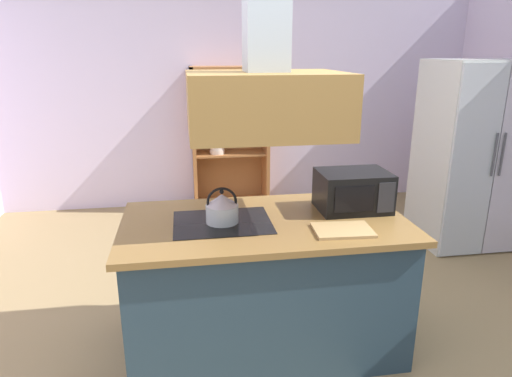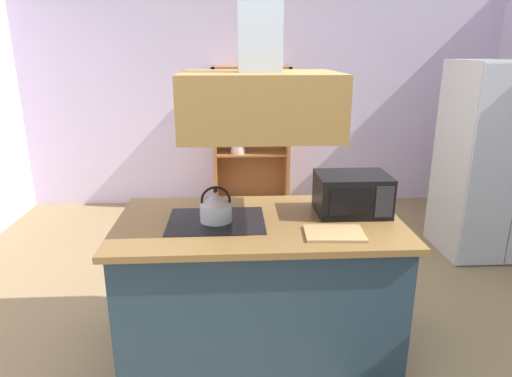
{
  "view_description": "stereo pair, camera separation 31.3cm",
  "coord_description": "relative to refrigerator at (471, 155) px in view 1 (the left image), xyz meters",
  "views": [
    {
      "loc": [
        -0.71,
        -2.69,
        1.93
      ],
      "look_at": [
        -0.23,
        0.26,
        1.0
      ],
      "focal_mm": 31.6,
      "sensor_mm": 36.0,
      "label": 1
    },
    {
      "loc": [
        -0.4,
        -2.73,
        1.93
      ],
      "look_at": [
        -0.23,
        0.26,
        1.0
      ],
      "focal_mm": 31.6,
      "sensor_mm": 36.0,
      "label": 2
    }
  ],
  "objects": [
    {
      "name": "dish_cabinet",
      "position": [
        -2.26,
        1.49,
        -0.15
      ],
      "size": [
        0.93,
        0.4,
        1.74
      ],
      "color": "#A46433",
      "rests_on": "ground"
    },
    {
      "name": "refrigerator",
      "position": [
        0.0,
        0.0,
        0.0
      ],
      "size": [
        0.9,
        0.77,
        1.84
      ],
      "color": "beige",
      "rests_on": "ground"
    },
    {
      "name": "cutting_board",
      "position": [
        -1.92,
        -1.64,
        -0.01
      ],
      "size": [
        0.35,
        0.26,
        0.02
      ],
      "primitive_type": "cube",
      "rotation": [
        0.0,
        0.0,
        -0.06
      ],
      "color": "tan",
      "rests_on": "kitchen_island"
    },
    {
      "name": "ground_plane",
      "position": [
        -2.11,
        -1.29,
        -0.92
      ],
      "size": [
        7.8,
        7.8,
        0.0
      ],
      "primitive_type": "plane",
      "color": "olive"
    },
    {
      "name": "kitchen_island",
      "position": [
        -2.34,
        -1.38,
        -0.47
      ],
      "size": [
        1.79,
        0.97,
        0.9
      ],
      "color": "#243946",
      "rests_on": "ground"
    },
    {
      "name": "wall_back",
      "position": [
        -2.11,
        1.71,
        0.43
      ],
      "size": [
        6.0,
        0.12,
        2.7
      ],
      "primitive_type": "cube",
      "color": "silver",
      "rests_on": "ground"
    },
    {
      "name": "microwave",
      "position": [
        -1.73,
        -1.28,
        0.11
      ],
      "size": [
        0.46,
        0.35,
        0.26
      ],
      "color": "black",
      "rests_on": "kitchen_island"
    },
    {
      "name": "kettle",
      "position": [
        -2.61,
        -1.38,
        0.08
      ],
      "size": [
        0.2,
        0.2,
        0.22
      ],
      "color": "#B8C0C1",
      "rests_on": "kitchen_island"
    },
    {
      "name": "range_hood",
      "position": [
        -2.34,
        -1.38,
        0.82
      ],
      "size": [
        0.9,
        0.7,
        1.26
      ],
      "color": "olive"
    }
  ]
}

